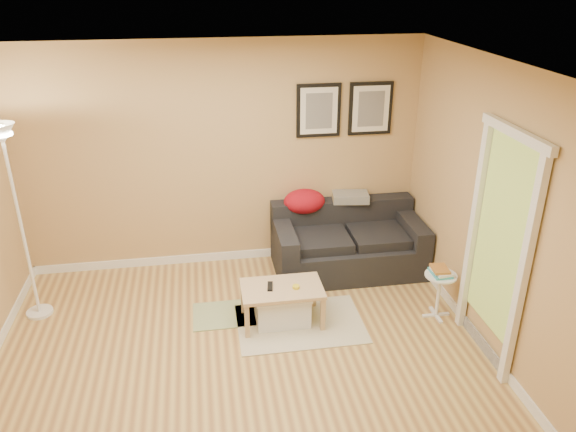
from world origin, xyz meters
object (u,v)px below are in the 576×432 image
Objects in this scene: side_table at (438,296)px; floor_lamp at (22,230)px; coffee_table at (282,304)px; storage_bin at (282,307)px; book_stack at (441,271)px; sofa at (348,240)px.

side_table is 4.14m from floor_lamp.
side_table reaches higher than coffee_table.
storage_bin is 1.12× the size of side_table.
book_stack is (1.57, -0.15, 0.32)m from coffee_table.
book_stack is (1.57, -0.15, 0.36)m from storage_bin.
storage_bin is 1.61m from book_stack.
storage_bin is 2.63m from floor_lamp.
floor_lamp is (-2.45, 0.54, 0.79)m from storage_bin.
floor_lamp is (-4.02, 0.69, 0.43)m from book_stack.
sofa is at bearing 45.18° from storage_bin.
sofa is 1.27m from book_stack.
storage_bin is 0.27× the size of floor_lamp.
side_table is at bearing -59.15° from sofa.
floor_lamp is at bearing 167.58° from storage_bin.
coffee_table is at bearing 174.21° from side_table.
book_stack is at bearing -5.57° from storage_bin.
book_stack is at bearing 112.73° from side_table.
side_table is 0.24× the size of floor_lamp.
floor_lamp reaches higher than side_table.
sofa is at bearing 52.65° from coffee_table.
coffee_table is 1.47× the size of storage_bin.
side_table is 2.10× the size of book_stack.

